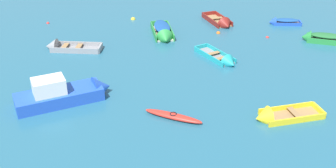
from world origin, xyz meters
name	(u,v)px	position (x,y,z in m)	size (l,w,h in m)	color
rowboat_blue_distant_center	(281,22)	(12.08, 31.58, 0.24)	(3.08, 1.56, 1.00)	#99754C
rowboat_green_far_right	(163,32)	(0.71, 29.68, 0.41)	(1.73, 4.52, 1.45)	beige
rowboat_maroon_near_camera	(222,23)	(6.50, 31.89, 0.20)	(2.38, 4.38, 1.38)	#99754C
rowboat_grey_midfield_right	(62,47)	(-7.75, 27.91, 0.20)	(4.70, 2.25, 1.32)	gray
kayak_red_back_row_center	(173,116)	(-0.19, 16.58, 0.17)	(3.41, 2.34, 0.34)	red
rowboat_turquoise_outer_right	(224,60)	(4.66, 23.88, 0.18)	(2.87, 4.35, 1.18)	gray
rowboat_yellow_cluster_outer	(273,117)	(5.62, 15.76, 0.18)	(4.31, 1.92, 1.34)	#99754C
motor_launch_blue_far_left	(66,93)	(-6.59, 19.46, 0.58)	(6.21, 3.48, 2.12)	blue
rowboat_green_cluster_inner	(319,38)	(13.68, 27.04, 0.34)	(3.86, 2.63, 1.24)	gray
mooring_buoy_outer_edge	(133,19)	(-1.67, 34.63, 0.00)	(0.45, 0.45, 0.45)	yellow
mooring_buoy_between_boats_left	(267,38)	(9.65, 28.41, 0.00)	(0.28, 0.28, 0.28)	red
mooring_buoy_central	(218,33)	(5.67, 29.94, 0.00)	(0.37, 0.37, 0.37)	orange
mooring_buoy_near_foreground	(48,23)	(-9.72, 34.50, 0.00)	(0.29, 0.29, 0.29)	red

